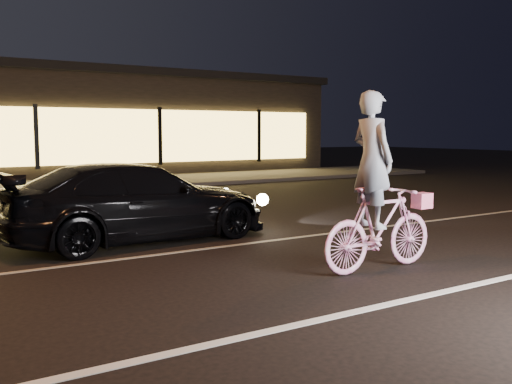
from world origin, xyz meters
TOP-DOWN VIEW (x-y plane):
  - ground at (0.00, 0.00)m, footprint 90.00×90.00m
  - lane_stripe_near at (0.00, -1.50)m, footprint 60.00×0.12m
  - lane_stripe_far at (0.00, 2.00)m, footprint 60.00×0.10m
  - sidewalk at (0.00, 13.00)m, footprint 30.00×4.00m
  - storefront at (0.00, 18.97)m, footprint 25.40×8.42m
  - cyclist at (1.01, -0.37)m, footprint 1.81×0.62m
  - sedan at (-0.85, 3.15)m, footprint 4.52×2.10m

SIDE VIEW (x-z plane):
  - ground at x=0.00m, z-range 0.00..0.00m
  - lane_stripe_near at x=0.00m, z-range 0.00..0.01m
  - lane_stripe_far at x=0.00m, z-range 0.00..0.01m
  - sidewalk at x=0.00m, z-range 0.00..0.12m
  - sedan at x=-0.85m, z-range 0.00..1.28m
  - cyclist at x=1.01m, z-range -0.33..1.95m
  - storefront at x=0.00m, z-range 0.05..4.25m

